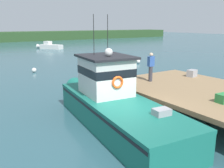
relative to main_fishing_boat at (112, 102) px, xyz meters
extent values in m
plane|color=#2D5660|center=(-0.26, -1.26, -1.01)|extent=(200.00, 200.00, 0.00)
cylinder|color=#4C3D2D|center=(1.94, 2.84, -0.51)|extent=(0.36, 0.36, 1.00)
cylinder|color=#4C3D2D|center=(7.14, 2.84, -0.51)|extent=(0.36, 0.36, 1.00)
cube|color=#937551|center=(4.54, -1.26, 0.09)|extent=(6.00, 9.00, 0.20)
cube|color=#196B5B|center=(-0.06, -0.56, -0.46)|extent=(3.34, 8.22, 1.10)
cone|color=#196B5B|center=(0.46, 4.31, -0.46)|extent=(1.28, 1.91, 1.10)
cube|color=black|center=(-0.06, -0.56, -0.01)|extent=(3.34, 8.06, 0.12)
cube|color=#196B5B|center=(-0.06, -0.56, 0.15)|extent=(3.37, 8.22, 0.12)
cube|color=silver|center=(0.07, 0.63, 0.99)|extent=(2.12, 2.39, 1.80)
cube|color=black|center=(0.07, 0.63, 1.31)|extent=(2.14, 2.41, 0.36)
cube|color=#232328|center=(0.07, 0.63, 1.94)|extent=(2.39, 2.71, 0.10)
sphere|color=white|center=(0.03, 0.33, 2.17)|extent=(0.36, 0.36, 0.36)
cylinder|color=black|center=(-0.23, 1.17, 2.89)|extent=(0.03, 0.03, 1.80)
cylinder|color=black|center=(0.47, 1.09, 2.89)|extent=(0.03, 0.03, 1.80)
cube|color=#939399|center=(0.25, -2.81, 0.27)|extent=(0.64, 0.50, 0.36)
torus|color=orange|center=(-0.76, -3.30, 0.15)|extent=(0.62, 0.62, 0.12)
torus|color=#EA5119|center=(-0.05, -0.50, 0.99)|extent=(0.55, 0.16, 0.54)
cube|color=#9E9EA3|center=(6.60, 1.01, 0.41)|extent=(0.68, 0.56, 0.42)
cube|color=#2D8442|center=(3.48, -3.14, 0.38)|extent=(0.63, 0.48, 0.38)
cylinder|color=yellow|center=(2.16, 1.91, 0.36)|extent=(0.32, 0.32, 0.34)
cylinder|color=#383842|center=(3.58, 1.48, 0.62)|extent=(0.22, 0.22, 0.86)
cube|color=#2D56A8|center=(3.58, 1.48, 1.33)|extent=(0.36, 0.22, 0.56)
sphere|color=beige|center=(3.58, 1.48, 1.72)|extent=(0.20, 0.20, 0.20)
cube|color=silver|center=(9.63, 34.68, -0.61)|extent=(3.38, 4.43, 0.79)
cone|color=silver|center=(8.26, 37.01, -0.61)|extent=(1.23, 1.33, 0.79)
cube|color=silver|center=(9.25, 35.33, 0.08)|extent=(1.50, 1.49, 0.59)
sphere|color=silver|center=(0.54, 14.04, -0.79)|extent=(0.43, 0.43, 0.43)
sphere|color=silver|center=(12.07, 12.89, -0.77)|extent=(0.47, 0.47, 0.47)
camera|label=1|loc=(-5.72, -8.67, 3.36)|focal=39.21mm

